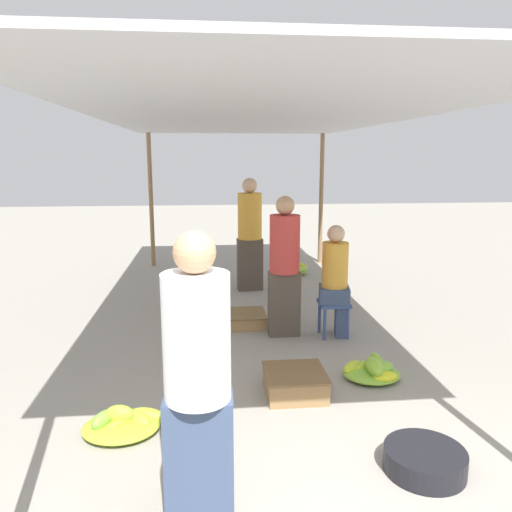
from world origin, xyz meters
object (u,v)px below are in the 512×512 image
Objects in this scene: banana_pile_left_0 at (186,307)px; banana_pile_right_0 at (371,370)px; vendor_seated at (336,279)px; banana_pile_right_1 at (296,270)px; stool at (334,308)px; banana_pile_left_1 at (125,423)px; crate_mid at (295,383)px; vendor_foreground at (198,381)px; basin_black at (425,460)px; shopper_walking_far at (284,264)px; crate_near at (244,319)px; shopper_walking_mid at (250,233)px.

banana_pile_right_0 is (1.83, -2.29, 0.02)m from banana_pile_left_0.
vendor_seated is at bearing -31.92° from banana_pile_left_0.
stool is at bearing -92.13° from banana_pile_right_1.
stool reaches higher than banana_pile_left_1.
crate_mid is at bearing 18.78° from banana_pile_left_1.
vendor_foreground is at bearing -117.24° from stool.
basin_black is 0.91× the size of banana_pile_right_1.
stool reaches higher than banana_pile_right_1.
basin_black is 0.33× the size of shopper_walking_far.
basin_black is at bearing -60.28° from crate_mid.
crate_near is 0.32× the size of shopper_walking_far.
shopper_walking_far is (-0.64, 1.27, 0.77)m from banana_pile_right_0.
stool is at bearing -32.28° from banana_pile_left_0.
basin_black is at bearing -91.17° from vendor_seated.
vendor_foreground is 2.87× the size of banana_pile_right_1.
vendor_foreground is 0.97× the size of shopper_walking_mid.
shopper_walking_mid is at bearing 110.06° from stool.
banana_pile_right_0 is at bearing -90.62° from banana_pile_right_1.
vendor_seated reaches higher than banana_pile_left_1.
basin_black is 3.23m from crate_near.
banana_pile_left_1 is at bearing -96.63° from banana_pile_left_0.
vendor_foreground is 1.30× the size of vendor_seated.
crate_near is (0.75, -0.63, 0.01)m from banana_pile_left_0.
vendor_foreground is 4.11× the size of stool.
crate_mid is at bearing 119.72° from basin_black.
vendor_seated is at bearing 92.47° from banana_pile_right_0.
vendor_foreground is 2.52m from banana_pile_right_0.
crate_mid reaches higher than banana_pile_right_1.
stool is at bearing 89.25° from basin_black.
crate_mid is at bearing -162.78° from banana_pile_right_0.
banana_pile_left_0 is 1.14× the size of crate_mid.
stool reaches higher than banana_pile_left_0.
basin_black is 1.42m from banana_pile_right_0.
shopper_walking_mid reaches higher than banana_pile_left_1.
banana_pile_left_1 is 1.11× the size of banana_pile_right_0.
banana_pile_right_0 is at bearing -63.10° from shopper_walking_far.
vendor_seated is at bearing 62.49° from vendor_foreground.
banana_pile_right_0 reaches higher than banana_pile_left_0.
shopper_walking_mid is at bearing 81.94° from vendor_foreground.
banana_pile_right_0 is 0.33× the size of shopper_walking_mid.
stool reaches higher than crate_near.
banana_pile_right_0 reaches higher than crate_mid.
shopper_walking_mid reaches higher than shopper_walking_far.
shopper_walking_mid reaches higher than banana_pile_right_0.
shopper_walking_mid is at bearing -133.16° from banana_pile_right_1.
crate_mid is 1.69m from shopper_walking_far.
banana_pile_left_1 is at bearing -138.08° from stool.
shopper_walking_mid is (-0.09, 3.59, 0.80)m from crate_mid.
banana_pile_left_1 reaches higher than banana_pile_left_0.
shopper_walking_far is (0.44, -0.39, 0.77)m from crate_near.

